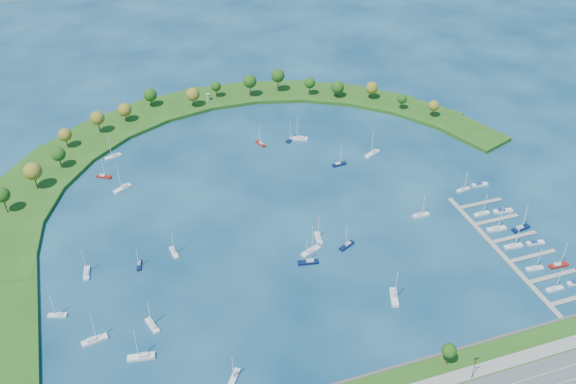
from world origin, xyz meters
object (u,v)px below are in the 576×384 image
object	(u,v)px
moored_boat_11	(339,164)
docked_boat_11	(480,185)
docked_boat_0	(555,288)
moored_boat_0	(104,176)
moored_boat_10	(318,238)
docked_boat_6	(497,228)
docked_boat_4	(513,246)
harbor_tower	(208,97)
moored_boat_18	(234,376)
docked_boat_8	(482,213)
moored_boat_6	(152,325)
moored_boat_17	(123,188)
docked_boat_2	(535,268)
moored_boat_3	(347,245)
docked_boat_7	(521,228)
moored_boat_16	(394,296)
moored_boat_9	(311,251)
moored_boat_20	(139,264)
moored_boat_13	(373,153)
moored_boat_12	(57,315)
docked_boat_9	(503,211)
moored_boat_5	(308,262)
dock_system	(514,248)
moored_boat_8	(174,252)
docked_boat_3	(559,265)
moored_boat_1	(299,138)
moored_boat_4	(291,139)
moored_boat_19	(113,156)
docked_boat_1	(576,283)
docked_boat_5	(535,243)
moored_boat_7	(141,356)
moored_boat_14	(261,143)
docked_boat_10	(463,189)
moored_boat_15	(421,214)
moored_boat_2	(87,273)

from	to	relation	value
moored_boat_11	docked_boat_11	distance (m)	70.39
docked_boat_0	moored_boat_0	bearing A→B (deg)	141.12
moored_boat_10	docked_boat_6	bearing A→B (deg)	-94.89
docked_boat_0	docked_boat_4	size ratio (longest dim) A/B	0.89
harbor_tower	moored_boat_18	distance (m)	205.37
docked_boat_8	moored_boat_6	bearing A→B (deg)	-174.28
moored_boat_17	docked_boat_2	xyz separation A→B (m)	(154.23, -112.81, -0.09)
harbor_tower	docked_boat_6	xyz separation A→B (m)	(94.36, -161.35, -3.20)
harbor_tower	moored_boat_18	world-z (taller)	moored_boat_18
moored_boat_3	docked_boat_7	bearing A→B (deg)	143.80
moored_boat_16	docked_boat_8	xyz separation A→B (m)	(62.52, 35.59, -0.10)
moored_boat_9	moored_boat_20	bearing A→B (deg)	145.07
moored_boat_13	moored_boat_12	bearing A→B (deg)	-2.77
docked_boat_2	moored_boat_3	bearing A→B (deg)	157.85
docked_boat_9	docked_boat_11	world-z (taller)	docked_boat_9
moored_boat_5	docked_boat_8	distance (m)	87.39
moored_boat_10	docked_boat_7	bearing A→B (deg)	-95.20
dock_system	docked_boat_8	world-z (taller)	docked_boat_8
moored_boat_8	moored_boat_20	distance (m)	15.41
moored_boat_5	moored_boat_10	world-z (taller)	moored_boat_5
docked_boat_3	moored_boat_1	bearing A→B (deg)	120.48
moored_boat_5	moored_boat_11	size ratio (longest dim) A/B	1.13
moored_boat_6	docked_boat_9	world-z (taller)	moored_boat_6
moored_boat_18	docked_boat_3	world-z (taller)	docked_boat_3
docked_boat_0	dock_system	bearing A→B (deg)	92.30
dock_system	moored_boat_6	xyz separation A→B (m)	(-154.03, 5.32, 0.57)
moored_boat_4	moored_boat_20	distance (m)	120.47
moored_boat_5	moored_boat_19	bearing A→B (deg)	-47.73
moored_boat_11	moored_boat_4	bearing A→B (deg)	110.75
moored_boat_10	docked_boat_1	distance (m)	106.14
docked_boat_0	docked_boat_3	world-z (taller)	docked_boat_3
moored_boat_9	docked_boat_1	size ratio (longest dim) A/B	1.76
moored_boat_12	moored_boat_20	world-z (taller)	moored_boat_12
moored_boat_5	docked_boat_9	bearing A→B (deg)	-166.89
docked_boat_5	docked_boat_6	xyz separation A→B (m)	(-10.48, 13.55, 0.34)
moored_boat_6	docked_boat_6	bearing A→B (deg)	-103.65
docked_boat_7	moored_boat_7	bearing A→B (deg)	178.08
docked_boat_4	docked_boat_6	xyz separation A→B (m)	(-0.01, 12.55, 0.03)
moored_boat_13	moored_boat_18	xyz separation A→B (m)	(-105.89, -116.37, -0.10)
moored_boat_10	moored_boat_14	distance (m)	85.14
moored_boat_18	docked_boat_8	distance (m)	141.40
moored_boat_8	moored_boat_6	bearing A→B (deg)	-27.83
moored_boat_9	docked_boat_3	size ratio (longest dim) A/B	1.13
docked_boat_2	docked_boat_8	xyz separation A→B (m)	(-0.01, 39.13, 0.01)
dock_system	moored_boat_8	bearing A→B (deg)	162.42
docked_boat_3	docked_boat_1	bearing A→B (deg)	-86.83
harbor_tower	docked_boat_10	xyz separation A→B (m)	(96.79, -129.83, -3.27)
moored_boat_0	moored_boat_19	xyz separation A→B (m)	(6.44, 17.57, 0.05)
moored_boat_4	moored_boat_15	world-z (taller)	moored_boat_15
moored_boat_0	moored_boat_2	world-z (taller)	moored_boat_2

